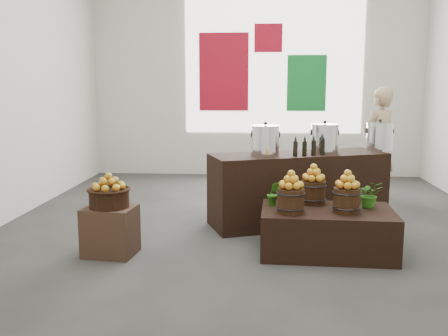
# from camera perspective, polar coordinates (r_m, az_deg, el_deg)

# --- Properties ---
(ground) EXTENTS (7.00, 7.00, 0.00)m
(ground) POSITION_cam_1_polar(r_m,az_deg,el_deg) (5.98, 3.31, -6.71)
(ground) COLOR #3C3D3A
(ground) RESTS_ON ground
(back_wall) EXTENTS (6.00, 0.04, 4.00)m
(back_wall) POSITION_cam_1_polar(r_m,az_deg,el_deg) (9.25, 3.78, 11.50)
(back_wall) COLOR beige
(back_wall) RESTS_ON ground
(back_opening) EXTENTS (3.20, 0.02, 2.40)m
(back_opening) POSITION_cam_1_polar(r_m,az_deg,el_deg) (9.23, 5.68, 11.48)
(back_opening) COLOR white
(back_opening) RESTS_ON back_wall
(deco_red_left) EXTENTS (0.90, 0.04, 1.40)m
(deco_red_left) POSITION_cam_1_polar(r_m,az_deg,el_deg) (9.24, -0.02, 10.90)
(deco_red_left) COLOR maroon
(deco_red_left) RESTS_ON back_wall
(deco_green_right) EXTENTS (0.70, 0.04, 1.00)m
(deco_green_right) POSITION_cam_1_polar(r_m,az_deg,el_deg) (9.25, 9.42, 9.54)
(deco_green_right) COLOR #116F28
(deco_green_right) RESTS_ON back_wall
(deco_red_upper) EXTENTS (0.50, 0.04, 0.50)m
(deco_red_upper) POSITION_cam_1_polar(r_m,az_deg,el_deg) (9.25, 5.09, 14.59)
(deco_red_upper) COLOR maroon
(deco_red_upper) RESTS_ON back_wall
(crate) EXTENTS (0.53, 0.45, 0.48)m
(crate) POSITION_cam_1_polar(r_m,az_deg,el_deg) (5.08, -12.85, -7.02)
(crate) COLOR #4F3625
(crate) RESTS_ON ground
(wicker_basket) EXTENTS (0.39, 0.39, 0.18)m
(wicker_basket) POSITION_cam_1_polar(r_m,az_deg,el_deg) (5.00, -12.99, -3.39)
(wicker_basket) COLOR black
(wicker_basket) RESTS_ON crate
(apples_in_basket) EXTENTS (0.30, 0.30, 0.16)m
(apples_in_basket) POSITION_cam_1_polar(r_m,az_deg,el_deg) (4.97, -13.06, -1.49)
(apples_in_basket) COLOR maroon
(apples_in_basket) RESTS_ON wicker_basket
(display_table) EXTENTS (1.32, 0.84, 0.45)m
(display_table) POSITION_cam_1_polar(r_m,az_deg,el_deg) (5.11, 11.66, -7.09)
(display_table) COLOR black
(display_table) RESTS_ON ground
(apple_bucket_front_left) EXTENTS (0.26, 0.26, 0.24)m
(apple_bucket_front_left) POSITION_cam_1_polar(r_m,az_deg,el_deg) (4.83, 7.63, -3.74)
(apple_bucket_front_left) COLOR #321E0D
(apple_bucket_front_left) RESTS_ON display_table
(apples_in_bucket_front_left) EXTENTS (0.19, 0.19, 0.17)m
(apples_in_bucket_front_left) POSITION_cam_1_polar(r_m,az_deg,el_deg) (4.79, 7.69, -1.34)
(apples_in_bucket_front_left) COLOR maroon
(apples_in_bucket_front_left) RESTS_ON apple_bucket_front_left
(apple_bucket_front_right) EXTENTS (0.26, 0.26, 0.24)m
(apple_bucket_front_right) POSITION_cam_1_polar(r_m,az_deg,el_deg) (4.95, 13.85, -3.61)
(apple_bucket_front_right) COLOR #321E0D
(apple_bucket_front_right) RESTS_ON display_table
(apples_in_bucket_front_right) EXTENTS (0.19, 0.19, 0.17)m
(apples_in_bucket_front_right) POSITION_cam_1_polar(r_m,az_deg,el_deg) (4.91, 13.95, -1.27)
(apples_in_bucket_front_right) COLOR maroon
(apples_in_bucket_front_right) RESTS_ON apple_bucket_front_right
(apple_bucket_rear) EXTENTS (0.26, 0.26, 0.24)m
(apple_bucket_rear) POSITION_cam_1_polar(r_m,az_deg,el_deg) (5.25, 10.15, -2.75)
(apple_bucket_rear) COLOR #321E0D
(apple_bucket_rear) RESTS_ON display_table
(apples_in_bucket_rear) EXTENTS (0.19, 0.19, 0.17)m
(apples_in_bucket_rear) POSITION_cam_1_polar(r_m,az_deg,el_deg) (5.21, 10.21, -0.53)
(apples_in_bucket_rear) COLOR maroon
(apples_in_bucket_rear) RESTS_ON apple_bucket_rear
(herb_garnish_right) EXTENTS (0.25, 0.22, 0.28)m
(herb_garnish_right) POSITION_cam_1_polar(r_m,az_deg,el_deg) (5.20, 16.32, -2.89)
(herb_garnish_right) COLOR #276415
(herb_garnish_right) RESTS_ON display_table
(herb_garnish_left) EXTENTS (0.14, 0.11, 0.25)m
(herb_garnish_left) POSITION_cam_1_polar(r_m,az_deg,el_deg) (5.11, 5.71, -2.91)
(herb_garnish_left) COLOR #276415
(herb_garnish_left) RESTS_ON display_table
(counter) EXTENTS (2.20, 1.37, 0.86)m
(counter) POSITION_cam_1_polar(r_m,az_deg,el_deg) (6.08, 8.44, -2.35)
(counter) COLOR black
(counter) RESTS_ON ground
(stock_pot_left) EXTENTS (0.32, 0.32, 0.32)m
(stock_pot_left) POSITION_cam_1_polar(r_m,az_deg,el_deg) (5.82, 4.75, 3.09)
(stock_pot_left) COLOR silver
(stock_pot_left) RESTS_ON counter
(stock_pot_center) EXTENTS (0.32, 0.32, 0.32)m
(stock_pot_center) POSITION_cam_1_polar(r_m,az_deg,el_deg) (6.14, 11.40, 3.26)
(stock_pot_center) COLOR silver
(stock_pot_center) RESTS_ON counter
(stock_pot_right) EXTENTS (0.32, 0.32, 0.32)m
(stock_pot_right) POSITION_cam_1_polar(r_m,az_deg,el_deg) (6.53, 17.34, 3.38)
(stock_pot_right) COLOR silver
(stock_pot_right) RESTS_ON counter
(oil_cruets) EXTENTS (0.31, 0.16, 0.24)m
(oil_cruets) POSITION_cam_1_polar(r_m,az_deg,el_deg) (5.81, 9.45, 2.55)
(oil_cruets) COLOR black
(oil_cruets) RESTS_ON counter
(shopper) EXTENTS (0.72, 0.66, 1.64)m
(shopper) POSITION_cam_1_polar(r_m,az_deg,el_deg) (7.61, 17.20, 2.66)
(shopper) COLOR tan
(shopper) RESTS_ON ground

